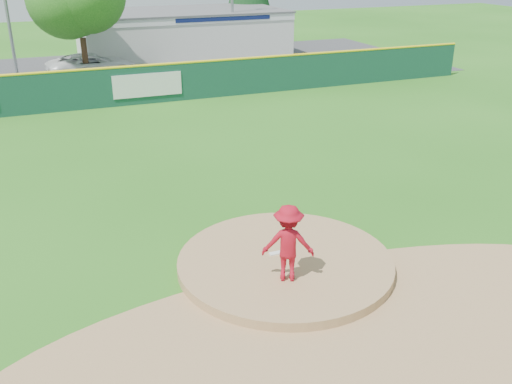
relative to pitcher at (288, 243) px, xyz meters
name	(u,v)px	position (x,y,z in m)	size (l,w,h in m)	color
ground	(285,267)	(0.35, 0.89, -1.20)	(120.00, 120.00, 0.00)	#286B19
pitchers_mound	(285,267)	(0.35, 0.89, -1.20)	(5.50, 5.50, 0.50)	#9E774C
pitching_rubber	(280,252)	(0.35, 1.19, -0.93)	(0.60, 0.15, 0.04)	white
infield_dirt_arc	(344,334)	(0.35, -2.11, -1.20)	(15.40, 15.40, 0.01)	#9E774C
parking_lot	(115,72)	(0.35, 27.89, -1.19)	(44.00, 16.00, 0.02)	#38383A
pitcher	(288,243)	(0.00, 0.00, 0.00)	(1.23, 0.71, 1.91)	#A90E1F
van	(92,65)	(-1.20, 26.63, -0.42)	(2.54, 5.52, 1.53)	white
pool_building_grp	(182,33)	(6.35, 32.88, 0.46)	(15.20, 8.20, 3.31)	silver
fence_banners	(56,93)	(-3.87, 18.81, -0.20)	(12.65, 0.04, 1.20)	#56120C
outfield_fence	(141,84)	(0.35, 18.89, -0.11)	(40.00, 0.14, 2.07)	#134031
deciduous_tree	(79,4)	(-1.65, 25.89, 3.35)	(5.60, 5.60, 7.36)	#382314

